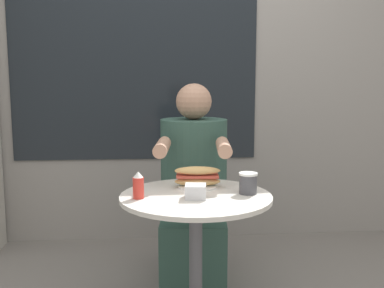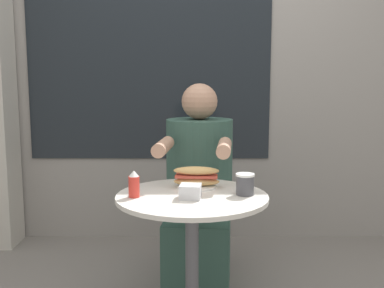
% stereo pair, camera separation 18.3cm
% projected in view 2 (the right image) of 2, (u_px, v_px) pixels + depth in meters
% --- Properties ---
extents(storefront_wall, '(8.00, 0.09, 2.80)m').
position_uv_depth(storefront_wall, '(191.00, 54.00, 3.34)').
color(storefront_wall, gray).
rests_on(storefront_wall, ground_plane).
extents(cafe_table, '(0.68, 0.68, 0.70)m').
position_uv_depth(cafe_table, '(192.00, 236.00, 2.02)').
color(cafe_table, beige).
rests_on(cafe_table, ground_plane).
extents(diner_chair, '(0.42, 0.42, 0.87)m').
position_uv_depth(diner_chair, '(200.00, 187.00, 2.90)').
color(diner_chair, slate).
rests_on(diner_chair, ground_plane).
extents(seated_diner, '(0.43, 0.70, 1.19)m').
position_uv_depth(seated_diner, '(199.00, 203.00, 2.56)').
color(seated_diner, '#2D4C42').
rests_on(seated_diner, ground_plane).
extents(sandwich_on_plate, '(0.22, 0.19, 0.10)m').
position_uv_depth(sandwich_on_plate, '(196.00, 178.00, 2.13)').
color(sandwich_on_plate, white).
rests_on(sandwich_on_plate, cafe_table).
extents(drink_cup, '(0.08, 0.08, 0.10)m').
position_uv_depth(drink_cup, '(245.00, 184.00, 1.99)').
color(drink_cup, '#424247').
rests_on(drink_cup, cafe_table).
extents(napkin_box, '(0.10, 0.10, 0.06)m').
position_uv_depth(napkin_box, '(190.00, 191.00, 1.93)').
color(napkin_box, silver).
rests_on(napkin_box, cafe_table).
extents(condiment_bottle, '(0.05, 0.05, 0.12)m').
position_uv_depth(condiment_bottle, '(134.00, 184.00, 1.95)').
color(condiment_bottle, red).
rests_on(condiment_bottle, cafe_table).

